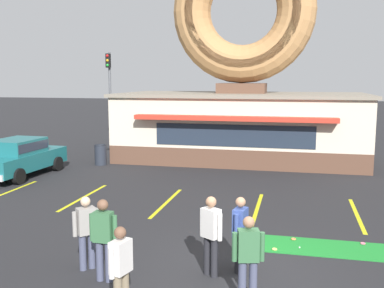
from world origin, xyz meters
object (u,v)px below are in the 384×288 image
car_teal (20,156)px  pedestrian_beanie_man (104,236)px  golf_ball (299,247)px  pedestrian_crossing_woman (248,255)px  trash_bin (101,154)px  pedestrian_blue_sweater_man (211,232)px  pedestrian_hooded_kid (86,229)px  pedestrian_leather_jacket_man (121,267)px  pedestrian_clipboard_woman (240,231)px  traffic_light_pole (109,85)px

car_teal → pedestrian_beanie_man: (7.59, -8.44, 0.08)m
golf_ball → pedestrian_crossing_woman: 3.13m
trash_bin → car_teal: bearing=-125.3°
pedestrian_blue_sweater_man → trash_bin: (-7.42, 10.84, -0.44)m
golf_ball → pedestrian_hooded_kid: pedestrian_hooded_kid is taller
car_teal → pedestrian_hooded_kid: pedestrian_hooded_kid is taller
pedestrian_blue_sweater_man → pedestrian_beanie_man: 2.18m
golf_ball → pedestrian_crossing_woman: size_ratio=0.03×
car_teal → pedestrian_leather_jacket_man: bearing=-48.8°
golf_ball → pedestrian_blue_sweater_man: pedestrian_blue_sweater_man is taller
pedestrian_blue_sweater_man → golf_ball: bearing=46.3°
pedestrian_clipboard_woman → golf_ball: bearing=51.0°
pedestrian_clipboard_woman → pedestrian_crossing_woman: 1.34m
pedestrian_blue_sweater_man → pedestrian_leather_jacket_man: (-1.20, -1.92, -0.06)m
traffic_light_pole → pedestrian_crossing_woman: bearing=-60.5°
car_teal → pedestrian_beanie_man: pedestrian_beanie_man is taller
golf_ball → traffic_light_pole: size_ratio=0.01×
pedestrian_beanie_man → pedestrian_leather_jacket_man: bearing=-54.4°
golf_ball → pedestrian_leather_jacket_man: pedestrian_leather_jacket_man is taller
pedestrian_beanie_man → traffic_light_pole: bearing=112.9°
golf_ball → pedestrian_clipboard_woman: size_ratio=0.03×
pedestrian_hooded_kid → pedestrian_beanie_man: 0.76m
car_teal → pedestrian_crossing_woman: size_ratio=2.83×
pedestrian_hooded_kid → pedestrian_clipboard_woman: bearing=11.1°
trash_bin → pedestrian_crossing_woman: bearing=-54.9°
pedestrian_blue_sweater_man → pedestrian_beanie_man: size_ratio=0.99×
car_teal → traffic_light_pole: (-0.68, 11.10, 2.84)m
trash_bin → pedestrian_beanie_man: bearing=-65.1°
golf_ball → traffic_light_pole: bearing=125.7°
pedestrian_blue_sweater_man → trash_bin: bearing=124.4°
pedestrian_leather_jacket_man → trash_bin: size_ratio=1.64×
pedestrian_clipboard_woman → trash_bin: bearing=127.3°
trash_bin → traffic_light_pole: 9.06m
pedestrian_clipboard_woman → pedestrian_crossing_woman: (0.31, -1.31, 0.00)m
pedestrian_hooded_kid → pedestrian_crossing_woman: 3.59m
pedestrian_leather_jacket_man → traffic_light_pole: size_ratio=0.28×
golf_ball → trash_bin: trash_bin is taller
pedestrian_crossing_woman → pedestrian_blue_sweater_man: bearing=132.4°
pedestrian_leather_jacket_man → traffic_light_pole: (-9.11, 20.72, 2.83)m
pedestrian_blue_sweater_man → traffic_light_pole: traffic_light_pole is taller
pedestrian_leather_jacket_man → pedestrian_beanie_man: size_ratio=0.94×
pedestrian_blue_sweater_man → traffic_light_pole: size_ratio=0.29×
car_teal → pedestrian_crossing_woman: 13.61m
golf_ball → pedestrian_leather_jacket_man: size_ratio=0.03×
pedestrian_leather_jacket_man → pedestrian_blue_sweater_man: bearing=57.9°
pedestrian_clipboard_woman → traffic_light_pole: traffic_light_pole is taller
pedestrian_hooded_kid → pedestrian_leather_jacket_man: (1.45, -1.64, -0.01)m
golf_ball → pedestrian_blue_sweater_man: bearing=-133.7°
pedestrian_hooded_kid → pedestrian_leather_jacket_man: pedestrian_hooded_kid is taller
car_teal → pedestrian_beanie_man: 11.35m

